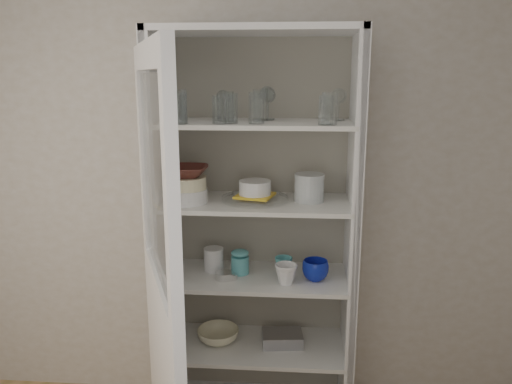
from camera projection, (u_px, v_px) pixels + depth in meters
The scene contains 34 objects.
wall_back at pixel (223, 183), 2.75m from camera, with size 3.60×0.02×2.60m, color #B2A898.
pantry_cabinet at pixel (257, 256), 2.66m from camera, with size 1.00×0.45×2.10m.
cupboard_door at pixel (163, 331), 2.02m from camera, with size 0.38×0.85×2.00m.
tumbler_0 at pixel (178, 107), 2.28m from camera, with size 0.08×0.08×0.16m, color silver.
tumbler_1 at pixel (179, 108), 2.29m from camera, with size 0.07×0.07×0.14m, color silver.
tumbler_2 at pixel (219, 110), 2.28m from camera, with size 0.06×0.06×0.13m, color silver.
tumbler_3 at pixel (230, 108), 2.31m from camera, with size 0.07×0.07×0.14m, color silver.
tumbler_4 at pixel (257, 108), 2.29m from camera, with size 0.07×0.07×0.14m, color silver.
tumbler_5 at pixel (326, 110), 2.24m from camera, with size 0.07×0.07×0.13m, color silver.
tumbler_6 at pixel (329, 109), 2.24m from camera, with size 0.07×0.07×0.14m, color silver.
tumbler_7 at pixel (172, 108), 2.43m from camera, with size 0.06×0.06×0.13m, color silver.
tumbler_8 at pixel (223, 108), 2.43m from camera, with size 0.06×0.06×0.13m, color silver.
tumbler_9 at pixel (260, 105), 2.44m from camera, with size 0.08×0.08×0.15m, color silver.
tumbler_10 at pixel (226, 106), 2.41m from camera, with size 0.07×0.07×0.14m, color silver.
goblet_0 at pixel (223, 103), 2.54m from camera, with size 0.07×0.07×0.16m, color silver, non-canonical shape.
goblet_1 at pixel (268, 102), 2.49m from camera, with size 0.08×0.08×0.17m, color silver, non-canonical shape.
goblet_2 at pixel (267, 102), 2.47m from camera, with size 0.08×0.08×0.18m, color silver, non-canonical shape.
goblet_3 at pixel (338, 103), 2.46m from camera, with size 0.08×0.08×0.17m, color silver, non-canonical shape.
plate_stack_front at pixel (187, 196), 2.48m from camera, with size 0.21×0.21×0.07m, color white.
plate_stack_back at pixel (184, 188), 2.65m from camera, with size 0.23×0.23×0.07m, color white.
cream_bowl at pixel (186, 183), 2.46m from camera, with size 0.20×0.20×0.06m, color beige.
terracotta_bowl at pixel (186, 171), 2.45m from camera, with size 0.22×0.22×0.05m, color #4C231C.
glass_platter at pixel (255, 198), 2.53m from camera, with size 0.34×0.34×0.02m, color silver.
yellow_trivet at pixel (255, 195), 2.52m from camera, with size 0.17×0.17×0.01m, color yellow.
white_ramekin at pixel (255, 188), 2.51m from camera, with size 0.16×0.16×0.07m, color white.
grey_bowl_stack at pixel (309, 188), 2.50m from camera, with size 0.15×0.15×0.14m, color #B1B7B7.
mug_blue at pixel (315, 270), 2.53m from camera, with size 0.13×0.13×0.11m, color #0B2698.
mug_teal at pixel (284, 265), 2.63m from camera, with size 0.09×0.09×0.09m, color teal.
mug_white at pixel (286, 274), 2.49m from camera, with size 0.11×0.11×0.10m, color white.
teal_jar at pixel (240, 263), 2.62m from camera, with size 0.09×0.09×0.11m.
measuring_cups at pixel (224, 275), 2.56m from camera, with size 0.09×0.09×0.04m, color silver.
white_canister at pixel (214, 259), 2.66m from camera, with size 0.11×0.11×0.12m, color white.
cream_dish at pixel (218, 335), 2.72m from camera, with size 0.23×0.23×0.07m, color beige.
tin_box at pixel (282, 338), 2.70m from camera, with size 0.22×0.15×0.06m, color #95959A.
Camera 1 is at (0.39, -1.17, 1.88)m, focal length 35.00 mm.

